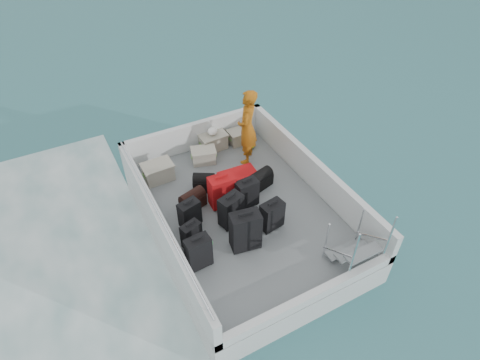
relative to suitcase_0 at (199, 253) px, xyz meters
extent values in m
plane|color=#1A5A5B|center=(1.34, 0.89, -0.96)|extent=(160.00, 160.00, 0.00)
plane|color=white|center=(-3.46, 0.89, -0.96)|extent=(10.00, 10.00, 0.00)
cube|color=silver|center=(1.34, 0.89, -0.66)|extent=(3.60, 5.00, 0.60)
cube|color=slate|center=(1.34, 0.89, -0.35)|extent=(3.30, 4.70, 0.02)
cube|color=silver|center=(-0.39, 0.89, 0.01)|extent=(0.14, 5.00, 0.70)
cube|color=silver|center=(3.07, 0.89, 0.01)|extent=(0.14, 5.00, 0.70)
cube|color=silver|center=(1.34, 3.32, 0.01)|extent=(3.60, 0.14, 0.70)
cube|color=silver|center=(1.34, -1.54, -0.24)|extent=(3.60, 0.14, 0.20)
cylinder|color=silver|center=(-0.39, 0.89, 0.41)|extent=(0.04, 4.80, 0.04)
cube|color=black|center=(0.00, 0.00, 0.00)|extent=(0.46, 0.27, 0.69)
cube|color=black|center=(0.06, 0.48, -0.06)|extent=(0.41, 0.31, 0.56)
cube|color=black|center=(0.24, 0.98, -0.05)|extent=(0.46, 0.34, 0.59)
cube|color=black|center=(0.93, 0.00, 0.07)|extent=(0.59, 0.41, 0.83)
cube|color=black|center=(0.97, 0.65, 0.00)|extent=(0.53, 0.41, 0.69)
cube|color=#B60E12|center=(1.05, 1.22, 0.02)|extent=(0.54, 0.34, 0.72)
cube|color=black|center=(1.62, 0.19, -0.03)|extent=(0.49, 0.33, 0.62)
cube|color=black|center=(1.49, 0.96, -0.02)|extent=(0.47, 0.28, 0.64)
cube|color=#B60E12|center=(1.62, 1.56, -0.18)|extent=(0.85, 0.58, 0.32)
cube|color=#A5A290|center=(0.15, 2.61, -0.15)|extent=(0.64, 0.45, 0.38)
cube|color=#A5A290|center=(1.30, 2.70, -0.18)|extent=(0.62, 0.51, 0.32)
cube|color=#A5A290|center=(1.72, 3.09, -0.16)|extent=(0.63, 0.45, 0.37)
cube|color=#A5A290|center=(2.41, 3.00, -0.18)|extent=(0.53, 0.37, 0.32)
ellipsoid|color=yellow|center=(2.52, 2.67, -0.23)|extent=(0.28, 0.26, 0.22)
ellipsoid|color=white|center=(1.72, 3.09, 0.12)|extent=(0.24, 0.24, 0.18)
imported|color=orange|center=(2.23, 2.31, 0.56)|extent=(0.74, 0.79, 1.81)
camera|label=1|loc=(-1.44, -4.26, 5.58)|focal=30.00mm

